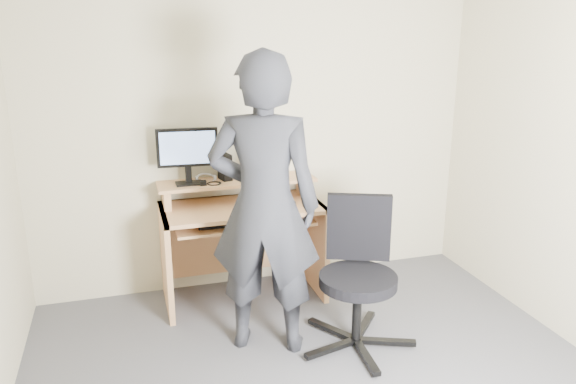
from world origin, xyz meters
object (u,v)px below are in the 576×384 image
monitor (188,151)px  desk (240,227)px  office_chair (358,268)px  person (264,207)px

monitor → desk: bearing=-3.7°
office_chair → desk: bearing=144.9°
desk → monitor: size_ratio=2.70×
person → office_chair: bearing=-170.5°
monitor → person: 0.93m
desk → office_chair: 1.09m
office_chair → person: bearing=-170.4°
desk → person: size_ratio=0.62×
monitor → office_chair: monitor is taller
monitor → office_chair: 1.50m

